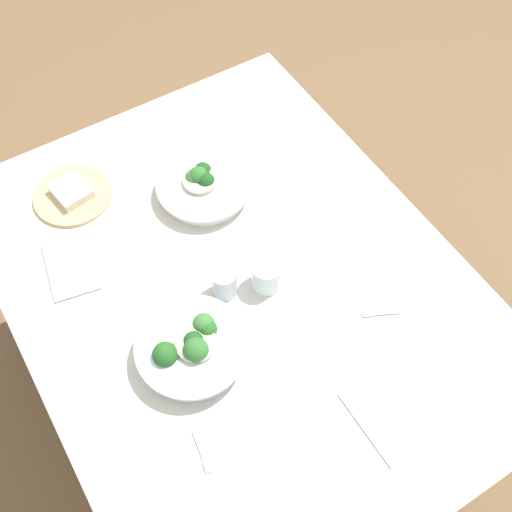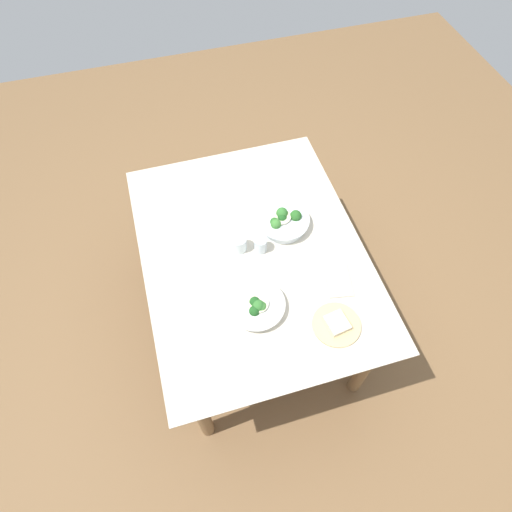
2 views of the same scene
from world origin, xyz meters
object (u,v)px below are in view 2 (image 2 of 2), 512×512
Objects in this scene: water_glass_center at (261,245)px; water_glass_side at (239,244)px; table_knife_left at (221,185)px; fork_by_near_bowl at (193,223)px; broccoli_bowl_far at (283,221)px; broccoli_bowl_near at (256,306)px; napkin_folded_upper at (338,280)px; fork_by_far_bowl at (287,191)px; bread_side_plate at (337,324)px.

water_glass_center and water_glass_side have the same top height.
water_glass_side is 0.45m from table_knife_left.
fork_by_near_bowl is at bearing -139.45° from water_glass_side.
water_glass_side is (0.08, -0.26, 0.01)m from broccoli_bowl_far.
broccoli_bowl_near and water_glass_side have the same top height.
broccoli_bowl_near reaches higher than napkin_folded_upper.
water_glass_center is at bearing 151.76° from fork_by_far_bowl.
broccoli_bowl_far is at bearing -158.39° from napkin_folded_upper.
water_glass_center is 0.83× the size of fork_by_far_bowl.
broccoli_bowl_near is 0.42m from napkin_folded_upper.
broccoli_bowl_far is 0.42m from napkin_folded_upper.
water_glass_side is at bearing 178.36° from broccoli_bowl_near.
broccoli_bowl_far reaches higher than water_glass_side.
broccoli_bowl_near is 0.33m from water_glass_center.
broccoli_bowl_far is 1.23× the size of bread_side_plate.
napkin_folded_upper is (-0.22, 0.10, -0.01)m from bread_side_plate.
broccoli_bowl_near is 3.17× the size of water_glass_center.
fork_by_far_bowl is 0.54× the size of napkin_folded_upper.
water_glass_center is 0.40m from fork_by_near_bowl.
bread_side_plate reaches higher than fork_by_far_bowl.
water_glass_center reaches higher than fork_by_far_bowl.
broccoli_bowl_near is 3.16× the size of water_glass_side.
fork_by_near_bowl is at bearing -162.39° from broccoli_bowl_near.
table_knife_left is at bearing -146.52° from broccoli_bowl_far.
fork_by_far_bowl is 0.55m from fork_by_near_bowl.
fork_by_far_bowl is at bearing 142.95° from water_glass_center.
fork_by_far_bowl is at bearing 150.54° from broccoli_bowl_near.
fork_by_near_bowl is 0.81m from napkin_folded_upper.
bread_side_plate is 0.91m from fork_by_near_bowl.
napkin_folded_upper is (0.54, 0.60, 0.00)m from fork_by_near_bowl.
fork_by_far_bowl is (-0.22, 0.10, -0.03)m from broccoli_bowl_far.
water_glass_center reaches higher than table_knife_left.
broccoli_bowl_near is 0.60m from fork_by_near_bowl.
water_glass_center is 0.49m from table_knife_left.
bread_side_plate is 2.60× the size of water_glass_center.
water_glass_side is at bearing -127.21° from napkin_folded_upper.
water_glass_center is at bearing 69.59° from water_glass_side.
fork_by_near_bowl is (-0.75, -0.51, -0.01)m from bread_side_plate.
napkin_folded_upper is (0.31, 0.41, -0.04)m from water_glass_side.
water_glass_side is at bearing 138.77° from fork_by_far_bowl.
broccoli_bowl_near is 0.35m from water_glass_side.
napkin_folded_upper is (0.27, 0.31, -0.04)m from water_glass_center.
fork_by_far_bowl is at bearing 177.11° from bread_side_plate.
fork_by_near_bowl is 0.47× the size of napkin_folded_upper.
fork_by_near_bowl is 0.45× the size of table_knife_left.
broccoli_bowl_far reaches higher than water_glass_center.
broccoli_bowl_far is 3.20× the size of water_glass_side.
broccoli_bowl_near is (0.43, -0.27, -0.01)m from broccoli_bowl_far.
water_glass_side is at bearing -2.12° from table_knife_left.
broccoli_bowl_near is at bearing -1.99° from table_knife_left.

